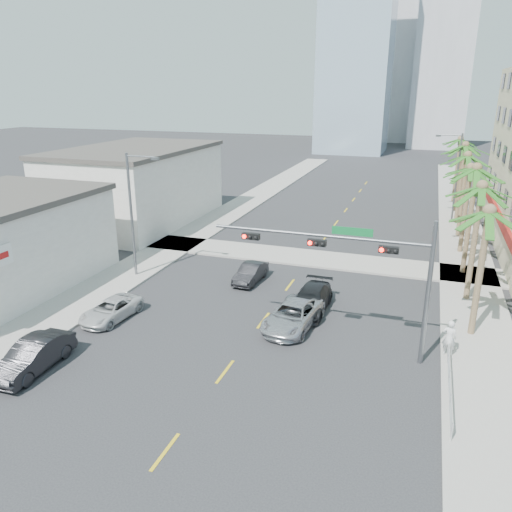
{
  "coord_description": "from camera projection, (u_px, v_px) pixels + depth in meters",
  "views": [
    {
      "loc": [
        8.38,
        -15.66,
        13.2
      ],
      "look_at": [
        -0.97,
        11.47,
        3.5
      ],
      "focal_mm": 35.0,
      "sensor_mm": 36.0,
      "label": 1
    }
  ],
  "objects": [
    {
      "name": "guardrail",
      "position": [
        450.0,
        376.0,
        22.82
      ],
      "size": [
        0.08,
        8.08,
        1.0
      ],
      "color": "silver",
      "rests_on": "ground"
    },
    {
      "name": "car_parked_mid",
      "position": [
        33.0,
        356.0,
        24.36
      ],
      "size": [
        1.73,
        4.69,
        1.53
      ],
      "primitive_type": "imported",
      "rotation": [
        0.0,
        0.0,
        0.02
      ],
      "color": "black",
      "rests_on": "ground"
    },
    {
      "name": "sidewalk_cross",
      "position": [
        309.0,
        258.0,
        40.52
      ],
      "size": [
        80.0,
        4.0,
        0.15
      ],
      "primitive_type": "cube",
      "color": "gray",
      "rests_on": "ground"
    },
    {
      "name": "tower_far_center",
      "position": [
        394.0,
        55.0,
        127.0
      ],
      "size": [
        16.0,
        16.0,
        42.0
      ],
      "primitive_type": "cube",
      "color": "#ADADB2",
      "rests_on": "ground"
    },
    {
      "name": "palm_tree_5",
      "position": [
        465.0,
        146.0,
        48.8
      ],
      "size": [
        4.8,
        4.8,
        8.52
      ],
      "color": "brown",
      "rests_on": "ground"
    },
    {
      "name": "ground",
      "position": [
        189.0,
        421.0,
        20.84
      ],
      "size": [
        260.0,
        260.0,
        0.0
      ],
      "primitive_type": "plane",
      "color": "#262628",
      "rests_on": "ground"
    },
    {
      "name": "traffic_signal_mast",
      "position": [
        362.0,
        262.0,
        24.56
      ],
      "size": [
        11.12,
        0.54,
        7.2
      ],
      "color": "slate",
      "rests_on": "ground"
    },
    {
      "name": "sidewalk_left",
      "position": [
        166.0,
        250.0,
        42.44
      ],
      "size": [
        4.0,
        120.0,
        0.15
      ],
      "primitive_type": "cube",
      "color": "gray",
      "rests_on": "ground"
    },
    {
      "name": "pedestrian",
      "position": [
        449.0,
        338.0,
        25.41
      ],
      "size": [
        0.71,
        0.48,
        1.92
      ],
      "primitive_type": "imported",
      "rotation": [
        0.0,
        0.0,
        3.11
      ],
      "color": "silver",
      "rests_on": "sidewalk_right"
    },
    {
      "name": "sidewalk_right",
      "position": [
        470.0,
        285.0,
        35.02
      ],
      "size": [
        4.0,
        120.0,
        0.15
      ],
      "primitive_type": "cube",
      "color": "gray",
      "rests_on": "ground"
    },
    {
      "name": "tower_far_right",
      "position": [
        449.0,
        5.0,
        106.98
      ],
      "size": [
        12.0,
        12.0,
        60.0
      ],
      "primitive_type": "cube",
      "color": "#ADADB2",
      "rests_on": "ground"
    },
    {
      "name": "car_parked_far",
      "position": [
        111.0,
        310.0,
        29.82
      ],
      "size": [
        2.4,
        4.48,
        1.2
      ],
      "primitive_type": "imported",
      "rotation": [
        0.0,
        0.0,
        -0.1
      ],
      "color": "silver",
      "rests_on": "ground"
    },
    {
      "name": "car_lane_right",
      "position": [
        311.0,
        300.0,
        30.91
      ],
      "size": [
        2.11,
        5.07,
        1.46
      ],
      "primitive_type": "imported",
      "rotation": [
        0.0,
        0.0,
        -0.01
      ],
      "color": "black",
      "rests_on": "ground"
    },
    {
      "name": "palm_tree_2",
      "position": [
        477.0,
        170.0,
        34.83
      ],
      "size": [
        4.8,
        4.8,
        8.52
      ],
      "color": "brown",
      "rests_on": "ground"
    },
    {
      "name": "building_left_far",
      "position": [
        137.0,
        187.0,
        50.79
      ],
      "size": [
        11.0,
        18.0,
        7.2
      ],
      "primitive_type": "cube",
      "color": "beige",
      "rests_on": "ground"
    },
    {
      "name": "palm_tree_4",
      "position": [
        468.0,
        156.0,
        44.26
      ],
      "size": [
        4.8,
        4.8,
        8.16
      ],
      "color": "brown",
      "rests_on": "ground"
    },
    {
      "name": "palm_tree_0",
      "position": [
        489.0,
        213.0,
        25.74
      ],
      "size": [
        4.8,
        4.8,
        7.8
      ],
      "color": "brown",
      "rests_on": "ground"
    },
    {
      "name": "streetlight_right",
      "position": [
        455.0,
        174.0,
        49.86
      ],
      "size": [
        2.55,
        0.25,
        9.0
      ],
      "color": "slate",
      "rests_on": "ground"
    },
    {
      "name": "palm_tree_3",
      "position": [
        471.0,
        169.0,
        39.71
      ],
      "size": [
        4.8,
        4.8,
        7.8
      ],
      "color": "brown",
      "rests_on": "ground"
    },
    {
      "name": "tower_far_left",
      "position": [
        358.0,
        31.0,
        100.71
      ],
      "size": [
        14.0,
        14.0,
        48.0
      ],
      "primitive_type": "cube",
      "color": "#99B2C6",
      "rests_on": "ground"
    },
    {
      "name": "streetlight_left",
      "position": [
        133.0,
        209.0,
        35.16
      ],
      "size": [
        2.55,
        0.25,
        9.0
      ],
      "color": "slate",
      "rests_on": "ground"
    },
    {
      "name": "palm_tree_6",
      "position": [
        462.0,
        148.0,
        53.68
      ],
      "size": [
        4.8,
        4.8,
        7.8
      ],
      "color": "brown",
      "rests_on": "ground"
    },
    {
      "name": "palm_tree_1",
      "position": [
        482.0,
        188.0,
        30.29
      ],
      "size": [
        4.8,
        4.8,
        8.16
      ],
      "color": "brown",
      "rests_on": "ground"
    },
    {
      "name": "car_lane_left",
      "position": [
        251.0,
        273.0,
        35.61
      ],
      "size": [
        1.54,
        3.98,
        1.29
      ],
      "primitive_type": "imported",
      "rotation": [
        0.0,
        0.0,
        -0.04
      ],
      "color": "black",
      "rests_on": "ground"
    },
    {
      "name": "palm_tree_7",
      "position": [
        460.0,
        140.0,
        58.23
      ],
      "size": [
        4.8,
        4.8,
        8.16
      ],
      "color": "brown",
      "rests_on": "ground"
    },
    {
      "name": "car_lane_center",
      "position": [
        293.0,
        315.0,
        28.79
      ],
      "size": [
        3.03,
        5.48,
        1.45
      ],
      "primitive_type": "imported",
      "rotation": [
        0.0,
        0.0,
        -0.12
      ],
      "color": "silver",
      "rests_on": "ground"
    }
  ]
}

